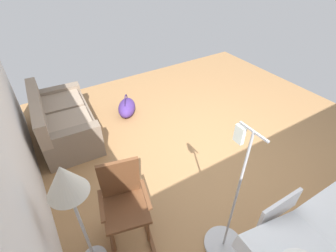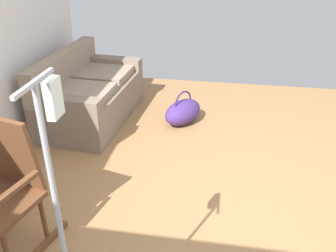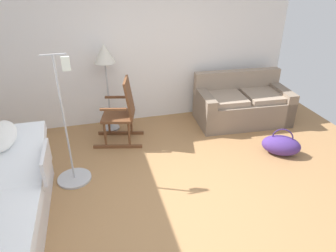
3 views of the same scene
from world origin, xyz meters
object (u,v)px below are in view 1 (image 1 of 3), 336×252
object	(u,v)px
couch	(64,122)
iv_pole	(226,233)
floor_lamp	(67,188)
duffel_bag	(127,108)
rocking_chair	(124,202)
hospital_bed	(332,252)

from	to	relation	value
couch	iv_pole	world-z (taller)	iv_pole
couch	floor_lamp	xyz separation A→B (m)	(-2.31, 0.29, 0.92)
floor_lamp	duffel_bag	xyz separation A→B (m)	(2.38, -1.47, -1.07)
rocking_chair	floor_lamp	world-z (taller)	floor_lamp
hospital_bed	duffel_bag	xyz separation A→B (m)	(3.72, 0.59, -0.14)
couch	rocking_chair	xyz separation A→B (m)	(-2.16, -0.18, 0.20)
iv_pole	hospital_bed	bearing A→B (deg)	-134.13
hospital_bed	rocking_chair	world-z (taller)	rocking_chair
couch	iv_pole	xyz separation A→B (m)	(-2.93, -1.02, -0.06)
floor_lamp	couch	bearing A→B (deg)	-7.22
hospital_bed	iv_pole	distance (m)	1.05
floor_lamp	iv_pole	xyz separation A→B (m)	(-0.61, -1.31, -0.98)
duffel_bag	rocking_chair	bearing A→B (deg)	155.86
hospital_bed	duffel_bag	size ratio (longest dim) A/B	3.30
hospital_bed	rocking_chair	bearing A→B (deg)	46.60
rocking_chair	iv_pole	xyz separation A→B (m)	(-0.77, -0.83, -0.25)
hospital_bed	rocking_chair	xyz separation A→B (m)	(1.50, 1.59, 0.21)
hospital_bed	rocking_chair	size ratio (longest dim) A/B	2.03
rocking_chair	iv_pole	bearing A→B (deg)	-132.72
rocking_chair	floor_lamp	distance (m)	0.88
hospital_bed	couch	xyz separation A→B (m)	(3.66, 1.77, 0.01)
hospital_bed	duffel_bag	world-z (taller)	hospital_bed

